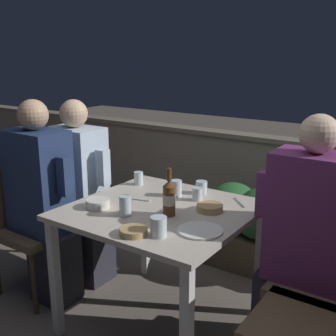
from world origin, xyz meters
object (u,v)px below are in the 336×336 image
object	(u,v)px
person_blue_shirt	(81,191)
chair_left_near	(25,211)
person_navy_jumper	(43,202)
chair_left_far	(62,198)
person_purple_stripe	(303,242)
chair_right_near	(331,312)
beer_bottle	(169,198)

from	to	relation	value
person_blue_shirt	chair_left_near	bearing A→B (deg)	-123.32
person_navy_jumper	person_blue_shirt	xyz separation A→B (m)	(0.01, 0.32, -0.01)
person_blue_shirt	person_navy_jumper	bearing A→B (deg)	-91.51
chair_left_far	person_blue_shirt	xyz separation A→B (m)	(0.21, -0.00, 0.09)
person_purple_stripe	chair_left_far	bearing A→B (deg)	-178.69
chair_left_near	person_navy_jumper	xyz separation A→B (m)	(0.20, 0.00, 0.10)
person_purple_stripe	chair_left_near	bearing A→B (deg)	-168.28
chair_left_far	chair_left_near	bearing A→B (deg)	-91.35
chair_left_far	person_blue_shirt	world-z (taller)	person_blue_shirt
chair_left_far	person_purple_stripe	world-z (taller)	person_purple_stripe
person_navy_jumper	chair_left_far	distance (m)	0.39
chair_left_near	chair_left_far	xyz separation A→B (m)	(0.01, 0.32, 0.00)
person_navy_jumper	chair_right_near	bearing A→B (deg)	-0.45
beer_bottle	person_navy_jumper	bearing A→B (deg)	-172.71
beer_bottle	chair_right_near	bearing A→B (deg)	-8.18
person_navy_jumper	chair_right_near	size ratio (longest dim) A/B	1.40
chair_left_far	chair_right_near	bearing A→B (deg)	-9.63
chair_left_near	person_blue_shirt	bearing A→B (deg)	56.68
chair_left_near	person_blue_shirt	world-z (taller)	person_blue_shirt
chair_left_far	beer_bottle	size ratio (longest dim) A/B	3.58
chair_left_far	chair_right_near	distance (m)	2.02
chair_left_near	chair_left_far	world-z (taller)	same
chair_left_near	person_navy_jumper	size ratio (longest dim) A/B	0.71
person_navy_jumper	chair_right_near	distance (m)	1.80
person_purple_stripe	person_navy_jumper	bearing A→B (deg)	-166.79
chair_right_near	person_purple_stripe	world-z (taller)	person_purple_stripe
person_navy_jumper	chair_left_far	xyz separation A→B (m)	(-0.20, 0.32, -0.10)
chair_left_near	beer_bottle	distance (m)	1.14
person_navy_jumper	person_blue_shirt	world-z (taller)	person_navy_jumper
chair_right_near	chair_left_far	bearing A→B (deg)	170.37
person_navy_jumper	person_blue_shirt	size ratio (longest dim) A/B	1.02
person_navy_jumper	person_purple_stripe	world-z (taller)	person_navy_jumper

